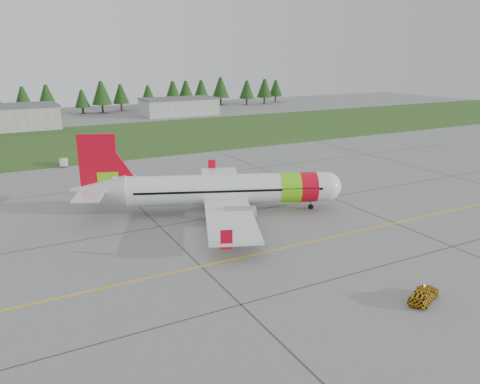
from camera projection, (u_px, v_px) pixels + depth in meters
ground at (381, 266)px, 44.10m from camera, size 320.00×320.00×0.00m
aircraft at (222, 190)px, 58.54m from camera, size 32.21×30.60×10.23m
follow_me_car at (425, 280)px, 37.37m from camera, size 1.74×1.86×3.73m
service_van at (63, 155)px, 83.59m from camera, size 1.55×1.49×3.95m
grass_strip at (136, 137)px, 113.51m from camera, size 320.00×50.00×0.03m
taxi_guideline at (328, 238)px, 50.87m from camera, size 120.00×0.25×0.02m
hangar_east at (179, 107)px, 154.54m from camera, size 24.00×12.00×5.20m
treeline at (89, 98)px, 159.51m from camera, size 160.00×8.00×10.00m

